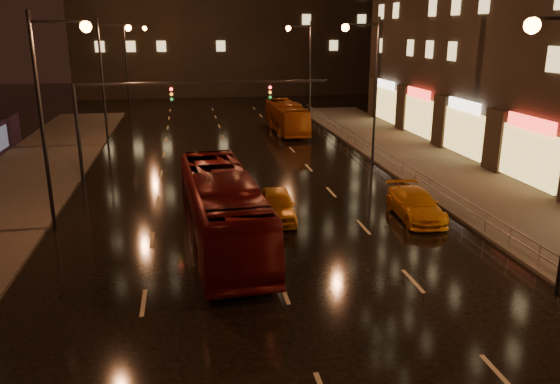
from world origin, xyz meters
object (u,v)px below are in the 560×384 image
bus_red (222,209)px  taxi_far (416,205)px  bus_curb (286,117)px  taxi_near (277,205)px

bus_red → taxi_far: 10.06m
bus_red → bus_curb: bus_red is taller
bus_red → bus_curb: bearing=70.0°
bus_curb → taxi_near: bearing=-102.8°
bus_curb → taxi_near: bus_curb is taller
bus_curb → taxi_near: size_ratio=2.26×
bus_red → taxi_far: bearing=7.0°
bus_red → taxi_near: 4.19m
taxi_far → bus_red: bearing=-165.9°
bus_curb → bus_red: bearing=-107.5°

